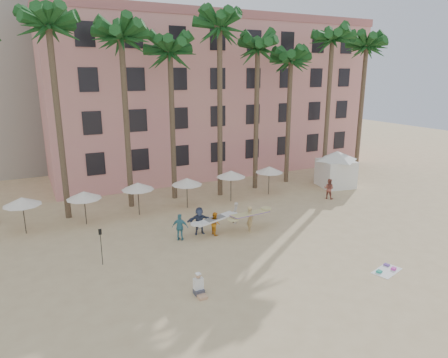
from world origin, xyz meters
TOP-DOWN VIEW (x-y plane):
  - ground at (0.00, 0.00)m, footprint 120.00×120.00m
  - pink_hotel at (7.00, 26.00)m, footprint 35.00×14.00m
  - palm_row at (0.51, 15.00)m, footprint 44.40×5.40m
  - umbrella_row at (-3.00, 12.50)m, footprint 22.50×2.70m
  - cabana at (14.28, 11.94)m, footprint 5.29×5.29m
  - beach_towel at (5.02, -2.62)m, footprint 2.00×1.45m
  - carrier_yellow at (1.06, 5.84)m, footprint 3.36×1.57m
  - carrier_white at (-1.37, 6.46)m, footprint 3.19×1.32m
  - beachgoers at (1.05, 7.53)m, footprint 15.98×3.60m
  - paddle at (-9.14, 5.34)m, footprint 0.18×0.04m
  - seated_man at (-5.42, -0.13)m, footprint 0.49×0.86m

SIDE VIEW (x-z plane):
  - ground at x=0.00m, z-range 0.00..0.00m
  - beach_towel at x=5.02m, z-range -0.04..0.10m
  - seated_man at x=-5.42m, z-range -0.17..0.95m
  - carrier_white at x=-1.37m, z-range 0.08..1.67m
  - beachgoers at x=1.05m, z-range -0.04..1.88m
  - carrier_yellow at x=1.06m, z-range 0.11..1.98m
  - paddle at x=-9.14m, z-range 0.30..2.52m
  - cabana at x=14.28m, z-range 0.32..3.82m
  - umbrella_row at x=-3.00m, z-range 0.97..3.69m
  - pink_hotel at x=7.00m, z-range 0.00..16.00m
  - palm_row at x=0.51m, z-range 4.82..21.12m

